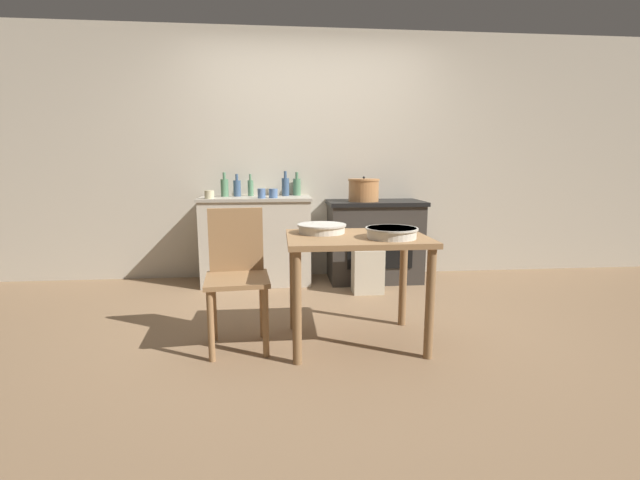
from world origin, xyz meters
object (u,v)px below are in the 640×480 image
object	(u,v)px
bottle_left	(237,188)
cup_right	(273,193)
flour_sack	(368,271)
bottle_center	(297,186)
mixing_bowl_large	(322,228)
chair	(237,272)
cup_center_right	(262,193)
work_table	(356,254)
bottle_center_left	(225,187)
bottle_far_left	(251,188)
bottle_mid_left	(285,186)
mixing_bowl_small	(392,232)
cup_mid_right	(209,195)
stove	(374,240)
stock_pot	(364,190)

from	to	relation	value
bottle_left	cup_right	world-z (taller)	bottle_left
flour_sack	bottle_center	world-z (taller)	bottle_center
mixing_bowl_large	bottle_left	xyz separation A→B (m)	(-0.71, 1.57, 0.19)
chair	cup_center_right	world-z (taller)	cup_center_right
work_table	cup_right	world-z (taller)	cup_right
cup_center_right	flour_sack	bearing A→B (deg)	-17.14
chair	bottle_center_left	size ratio (longest dim) A/B	3.74
bottle_far_left	bottle_left	size ratio (longest dim) A/B	0.99
bottle_mid_left	mixing_bowl_small	bearing A→B (deg)	-71.05
mixing_bowl_large	cup_right	bearing A→B (deg)	104.49
work_table	bottle_mid_left	distance (m)	1.82
chair	cup_right	world-z (taller)	cup_right
work_table	cup_mid_right	bearing A→B (deg)	129.09
chair	mixing_bowl_small	xyz separation A→B (m)	(0.98, -0.16, 0.28)
stove	mixing_bowl_small	xyz separation A→B (m)	(-0.27, -1.69, 0.35)
stock_pot	cup_mid_right	world-z (taller)	stock_pot
chair	flour_sack	bearing A→B (deg)	38.95
work_table	cup_mid_right	size ratio (longest dim) A/B	10.30
chair	bottle_left	world-z (taller)	bottle_left
bottle_mid_left	bottle_center_left	xyz separation A→B (m)	(-0.61, -0.04, -0.00)
work_table	cup_mid_right	distance (m)	1.86
bottle_left	bottle_mid_left	distance (m)	0.49
bottle_center_left	bottle_center	world-z (taller)	same
chair	stock_pot	world-z (taller)	stock_pot
bottle_far_left	cup_center_right	bearing A→B (deg)	-69.09
bottle_left	bottle_center	bearing A→B (deg)	7.81
mixing_bowl_large	bottle_mid_left	size ratio (longest dim) A/B	1.31
stock_pot	flour_sack	bearing A→B (deg)	-93.94
chair	mixing_bowl_small	distance (m)	1.03
flour_sack	bottle_center	bearing A→B (deg)	133.40
bottle_center_left	cup_center_right	xyz separation A→B (m)	(0.38, -0.27, -0.05)
bottle_center_left	cup_right	world-z (taller)	bottle_center_left
bottle_far_left	bottle_left	bearing A→B (deg)	-161.59
chair	stock_pot	size ratio (longest dim) A/B	2.89
chair	mixing_bowl_large	bearing A→B (deg)	3.55
chair	flour_sack	xyz separation A→B (m)	(1.10, 1.08, -0.29)
bottle_mid_left	cup_mid_right	size ratio (longest dim) A/B	2.87
work_table	cup_right	bearing A→B (deg)	110.97
flour_sack	mixing_bowl_large	distance (m)	1.25
bottle_far_left	bottle_left	xyz separation A→B (m)	(-0.13, -0.04, 0.00)
stock_pot	bottle_center_left	size ratio (longest dim) A/B	1.29
cup_center_right	mixing_bowl_large	bearing A→B (deg)	-70.75
stove	bottle_center_left	bearing A→B (deg)	175.66
cup_center_right	bottle_left	bearing A→B (deg)	132.59
cup_center_right	bottle_mid_left	bearing A→B (deg)	52.67
flour_sack	cup_center_right	distance (m)	1.25
stock_pot	bottle_center_left	xyz separation A→B (m)	(-1.39, 0.17, 0.03)
bottle_left	bottle_center_left	distance (m)	0.12
stove	bottle_center	size ratio (longest dim) A/B	4.00
stove	work_table	size ratio (longest dim) A/B	1.07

